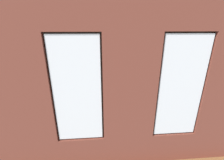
# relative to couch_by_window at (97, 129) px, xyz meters

# --- Properties ---
(ground_plane) EXTENTS (6.86, 6.32, 0.10)m
(ground_plane) POSITION_rel_couch_by_window_xyz_m (-0.65, -2.13, -0.38)
(ground_plane) COLOR brown
(brick_wall_with_windows) EXTENTS (6.26, 0.30, 3.60)m
(brick_wall_with_windows) POSITION_rel_couch_by_window_xyz_m (-0.65, 0.65, 1.47)
(brick_wall_with_windows) COLOR brown
(brick_wall_with_windows) RESTS_ON ground_plane
(white_wall_right) EXTENTS (0.10, 5.32, 3.60)m
(white_wall_right) POSITION_rel_couch_by_window_xyz_m (2.43, -1.93, 1.47)
(white_wall_right) COLOR silver
(white_wall_right) RESTS_ON ground_plane
(couch_by_window) EXTENTS (1.70, 0.87, 0.80)m
(couch_by_window) POSITION_rel_couch_by_window_xyz_m (0.00, 0.00, 0.00)
(couch_by_window) COLOR black
(couch_by_window) RESTS_ON ground_plane
(couch_left) EXTENTS (1.02, 1.84, 0.80)m
(couch_left) POSITION_rel_couch_by_window_xyz_m (-3.08, -2.00, -0.00)
(couch_left) COLOR black
(couch_left) RESTS_ON ground_plane
(coffee_table) EXTENTS (1.55, 0.85, 0.43)m
(coffee_table) POSITION_rel_couch_by_window_xyz_m (-0.21, -2.31, 0.05)
(coffee_table) COLOR #A87547
(coffee_table) RESTS_ON ground_plane
(cup_ceramic) EXTENTS (0.07, 0.07, 0.08)m
(cup_ceramic) POSITION_rel_couch_by_window_xyz_m (0.26, -2.19, 0.14)
(cup_ceramic) COLOR silver
(cup_ceramic) RESTS_ON coffee_table
(candle_jar) EXTENTS (0.08, 0.08, 0.10)m
(candle_jar) POSITION_rel_couch_by_window_xyz_m (-0.21, -2.31, 0.15)
(candle_jar) COLOR #B7333D
(candle_jar) RESTS_ON coffee_table
(table_plant_small) EXTENTS (0.18, 0.18, 0.28)m
(table_plant_small) POSITION_rel_couch_by_window_xyz_m (-0.02, -2.42, 0.25)
(table_plant_small) COLOR gray
(table_plant_small) RESTS_ON coffee_table
(remote_gray) EXTENTS (0.15, 0.16, 0.02)m
(remote_gray) POSITION_rel_couch_by_window_xyz_m (-0.33, -2.19, 0.11)
(remote_gray) COLOR #59595B
(remote_gray) RESTS_ON coffee_table
(remote_silver) EXTENTS (0.17, 0.05, 0.02)m
(remote_silver) POSITION_rel_couch_by_window_xyz_m (-0.64, -2.46, 0.11)
(remote_silver) COLOR #B2B2B7
(remote_silver) RESTS_ON coffee_table
(media_console) EXTENTS (1.00, 0.42, 0.56)m
(media_console) POSITION_rel_couch_by_window_xyz_m (2.13, -1.69, -0.05)
(media_console) COLOR black
(media_console) RESTS_ON ground_plane
(tv_flatscreen) EXTENTS (1.17, 0.20, 0.78)m
(tv_flatscreen) POSITION_rel_couch_by_window_xyz_m (2.13, -1.70, 0.62)
(tv_flatscreen) COLOR black
(tv_flatscreen) RESTS_ON media_console
(papasan_chair) EXTENTS (1.00, 1.00, 0.66)m
(papasan_chair) POSITION_rel_couch_by_window_xyz_m (0.32, -3.82, 0.09)
(papasan_chair) COLOR olive
(papasan_chair) RESTS_ON ground_plane
(potted_plant_foreground_right) EXTENTS (0.94, 0.89, 1.19)m
(potted_plant_foreground_right) POSITION_rel_couch_by_window_xyz_m (1.84, -4.25, 0.41)
(potted_plant_foreground_right) COLOR #9E5638
(potted_plant_foreground_right) RESTS_ON ground_plane
(potted_plant_by_left_couch) EXTENTS (0.34, 0.34, 0.59)m
(potted_plant_by_left_couch) POSITION_rel_couch_by_window_xyz_m (-2.68, -3.33, 0.08)
(potted_plant_by_left_couch) COLOR gray
(potted_plant_by_left_couch) RESTS_ON ground_plane
(potted_plant_between_couches) EXTENTS (0.81, 0.81, 1.12)m
(potted_plant_between_couches) POSITION_rel_couch_by_window_xyz_m (-1.31, -0.06, 0.23)
(potted_plant_between_couches) COLOR brown
(potted_plant_between_couches) RESTS_ON ground_plane
(potted_plant_near_tv) EXTENTS (0.91, 0.91, 1.32)m
(potted_plant_near_tv) POSITION_rel_couch_by_window_xyz_m (1.58, -0.74, 0.34)
(potted_plant_near_tv) COLOR beige
(potted_plant_near_tv) RESTS_ON ground_plane
(potted_plant_corner_near_left) EXTENTS (0.88, 0.76, 1.20)m
(potted_plant_corner_near_left) POSITION_rel_couch_by_window_xyz_m (-3.25, -4.29, 0.26)
(potted_plant_corner_near_left) COLOR beige
(potted_plant_corner_near_left) RESTS_ON ground_plane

